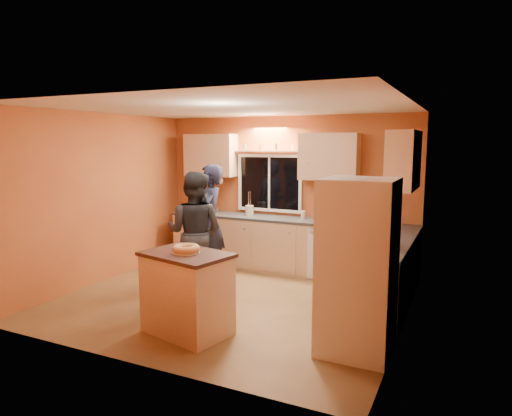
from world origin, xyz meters
The scene contains 14 objects.
ground centered at (0.00, 0.00, 0.00)m, with size 4.50×4.50×0.00m, color brown.
room_shell centered at (0.12, 0.41, 1.62)m, with size 4.54×4.04×2.61m.
back_counter centered at (0.01, 1.70, 0.45)m, with size 4.23×0.62×0.90m.
right_counter centered at (1.95, 0.50, 0.45)m, with size 0.62×1.84×0.90m.
refrigerator centered at (1.89, -0.80, 0.90)m, with size 0.72×0.70×1.80m, color silver.
island centered at (0.06, -1.15, 0.47)m, with size 1.09×0.85×0.93m.
bundt_pastry centered at (0.06, -1.15, 0.98)m, with size 0.31×0.31×0.09m, color tan.
person_left centered at (-0.80, 0.78, 0.91)m, with size 0.66×0.44×1.82m, color black.
person_center centered at (-0.65, 0.12, 0.87)m, with size 0.85×0.66×1.75m, color black.
person_right centered at (1.46, 0.62, 0.78)m, with size 0.91×0.38×1.56m, color #333A25.
mixing_bowl centered at (1.10, 1.73, 0.94)m, with size 0.33×0.33×0.08m, color black.
utensil_crock centered at (-0.57, 1.72, 0.99)m, with size 0.14×0.14×0.17m, color beige.
potted_plant centered at (1.98, 0.33, 1.05)m, with size 0.27×0.23×0.30m, color gray.
red_box centered at (1.98, 0.46, 0.94)m, with size 0.16×0.12×0.07m, color maroon.
Camera 1 is at (2.87, -5.29, 2.15)m, focal length 32.00 mm.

